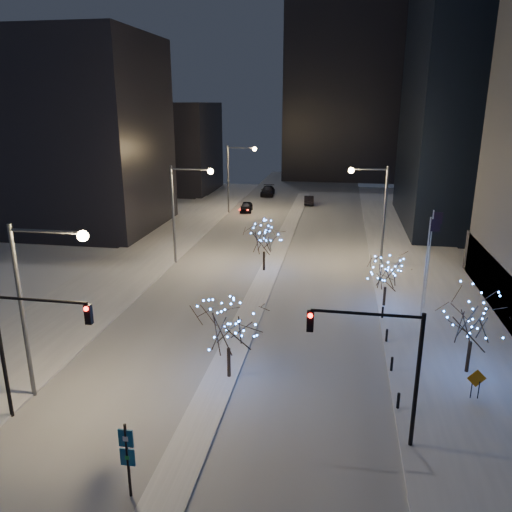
% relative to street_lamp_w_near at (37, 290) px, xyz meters
% --- Properties ---
extents(ground, '(160.00, 160.00, 0.00)m').
position_rel_street_lamp_w_near_xyz_m(ground, '(8.94, -2.00, -6.50)').
color(ground, white).
rests_on(ground, ground).
extents(road, '(20.00, 130.00, 0.02)m').
position_rel_street_lamp_w_near_xyz_m(road, '(8.94, 33.00, -6.49)').
color(road, '#B2B8C1').
rests_on(road, ground).
extents(median, '(2.00, 80.00, 0.15)m').
position_rel_street_lamp_w_near_xyz_m(median, '(8.94, 28.00, -6.42)').
color(median, white).
rests_on(median, ground).
extents(east_sidewalk, '(10.00, 90.00, 0.15)m').
position_rel_street_lamp_w_near_xyz_m(east_sidewalk, '(23.94, 18.00, -6.42)').
color(east_sidewalk, white).
rests_on(east_sidewalk, ground).
extents(west_sidewalk, '(8.00, 90.00, 0.15)m').
position_rel_street_lamp_w_near_xyz_m(west_sidewalk, '(-5.06, 18.00, -6.42)').
color(west_sidewalk, white).
rests_on(west_sidewalk, ground).
extents(filler_west_near, '(22.00, 18.00, 24.00)m').
position_rel_street_lamp_w_near_xyz_m(filler_west_near, '(-19.06, 38.00, 5.50)').
color(filler_west_near, black).
rests_on(filler_west_near, ground).
extents(filler_west_far, '(18.00, 16.00, 16.00)m').
position_rel_street_lamp_w_near_xyz_m(filler_west_far, '(-17.06, 68.00, 1.50)').
color(filler_west_far, black).
rests_on(filler_west_far, ground).
extents(horizon_block, '(24.00, 14.00, 42.00)m').
position_rel_street_lamp_w_near_xyz_m(horizon_block, '(14.94, 90.00, 14.50)').
color(horizon_block, black).
rests_on(horizon_block, ground).
extents(street_lamp_w_near, '(4.40, 0.56, 10.00)m').
position_rel_street_lamp_w_near_xyz_m(street_lamp_w_near, '(0.00, 0.00, 0.00)').
color(street_lamp_w_near, '#595E66').
rests_on(street_lamp_w_near, ground).
extents(street_lamp_w_mid, '(4.40, 0.56, 10.00)m').
position_rel_street_lamp_w_near_xyz_m(street_lamp_w_mid, '(0.00, 25.00, 0.00)').
color(street_lamp_w_mid, '#595E66').
rests_on(street_lamp_w_mid, ground).
extents(street_lamp_w_far, '(4.40, 0.56, 10.00)m').
position_rel_street_lamp_w_near_xyz_m(street_lamp_w_far, '(0.00, 50.00, 0.00)').
color(street_lamp_w_far, '#595E66').
rests_on(street_lamp_w_far, ground).
extents(street_lamp_east, '(3.90, 0.56, 10.00)m').
position_rel_street_lamp_w_near_xyz_m(street_lamp_east, '(19.02, 28.00, -0.05)').
color(street_lamp_east, '#595E66').
rests_on(street_lamp_east, ground).
extents(traffic_signal_west, '(5.26, 0.43, 7.00)m').
position_rel_street_lamp_w_near_xyz_m(traffic_signal_west, '(0.50, -2.00, -1.74)').
color(traffic_signal_west, black).
rests_on(traffic_signal_west, ground).
extents(traffic_signal_east, '(5.26, 0.43, 7.00)m').
position_rel_street_lamp_w_near_xyz_m(traffic_signal_east, '(17.88, -1.00, -1.74)').
color(traffic_signal_east, black).
rests_on(traffic_signal_east, ground).
extents(flagpoles, '(1.35, 2.60, 8.00)m').
position_rel_street_lamp_w_near_xyz_m(flagpoles, '(22.30, 15.25, -1.70)').
color(flagpoles, silver).
rests_on(flagpoles, east_sidewalk).
extents(bollards, '(0.16, 12.16, 0.90)m').
position_rel_street_lamp_w_near_xyz_m(bollards, '(19.14, 8.00, -5.90)').
color(bollards, black).
rests_on(bollards, east_sidewalk).
extents(car_near, '(2.17, 4.52, 1.49)m').
position_rel_street_lamp_w_near_xyz_m(car_near, '(1.42, 51.28, -5.75)').
color(car_near, black).
rests_on(car_near, ground).
extents(car_mid, '(1.88, 4.49, 1.44)m').
position_rel_street_lamp_w_near_xyz_m(car_mid, '(10.44, 58.62, -5.78)').
color(car_mid, black).
rests_on(car_mid, ground).
extents(car_far, '(2.63, 5.78, 1.64)m').
position_rel_street_lamp_w_near_xyz_m(car_far, '(2.61, 65.59, -5.68)').
color(car_far, black).
rests_on(car_far, ground).
extents(holiday_tree_median_near, '(4.34, 4.34, 5.23)m').
position_rel_street_lamp_w_near_xyz_m(holiday_tree_median_near, '(9.44, 3.67, -2.96)').
color(holiday_tree_median_near, black).
rests_on(holiday_tree_median_near, median).
extents(holiday_tree_median_far, '(4.15, 4.15, 4.96)m').
position_rel_street_lamp_w_near_xyz_m(holiday_tree_median_far, '(8.44, 23.75, -3.07)').
color(holiday_tree_median_far, black).
rests_on(holiday_tree_median_far, median).
extents(holiday_tree_plaza_near, '(4.66, 4.66, 5.27)m').
position_rel_street_lamp_w_near_xyz_m(holiday_tree_plaza_near, '(23.67, 6.68, -2.85)').
color(holiday_tree_plaza_near, black).
rests_on(holiday_tree_plaza_near, east_sidewalk).
extents(holiday_tree_plaza_far, '(4.61, 4.61, 4.52)m').
position_rel_street_lamp_w_near_xyz_m(holiday_tree_plaza_far, '(19.44, 16.56, -3.45)').
color(holiday_tree_plaza_far, black).
rests_on(holiday_tree_plaza_far, east_sidewalk).
extents(wayfinding_sign, '(0.63, 0.12, 3.54)m').
position_rel_street_lamp_w_near_xyz_m(wayfinding_sign, '(7.42, -6.24, -4.33)').
color(wayfinding_sign, black).
rests_on(wayfinding_sign, ground).
extents(construction_sign, '(1.08, 0.20, 1.80)m').
position_rel_street_lamp_w_near_xyz_m(construction_sign, '(23.42, 3.69, -5.27)').
color(construction_sign, black).
rests_on(construction_sign, east_sidewalk).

